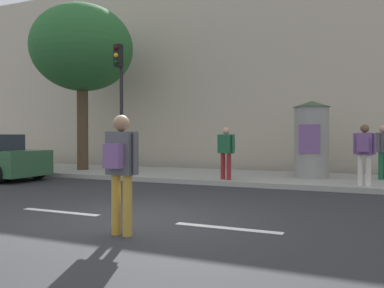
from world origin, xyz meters
name	(u,v)px	position (x,y,z in m)	size (l,w,h in m)	color
ground_plane	(136,219)	(0.00, 0.00, 0.00)	(80.00, 80.00, 0.00)	#2B2B2D
sidewalk_curb	(243,177)	(0.00, 7.00, 0.07)	(36.00, 4.00, 0.15)	#9E9B93
lane_markings	(136,219)	(0.00, 0.00, 0.00)	(25.80, 0.16, 0.01)	silver
building_backdrop	(273,76)	(0.00, 12.00, 4.26)	(36.00, 5.00, 8.52)	#B7A893
traffic_light	(120,88)	(-3.82, 5.24, 3.11)	(0.24, 0.45, 4.41)	black
poster_column	(311,139)	(2.22, 7.19, 1.41)	(1.19, 1.19, 2.48)	gray
street_tree	(82,49)	(-6.47, 6.60, 4.94)	(4.00, 4.00, 6.53)	#4C3826
pedestrian_with_backpack	(121,163)	(0.40, -1.08, 1.08)	(0.61, 0.41, 1.80)	#B78C33
pedestrian_near_pole	(364,149)	(3.78, 5.41, 1.13)	(0.57, 0.43, 1.65)	silver
pedestrian_in_red_top	(384,147)	(4.34, 7.37, 1.15)	(0.51, 0.55, 1.67)	#1E5938
pedestrian_with_bag	(226,148)	(-0.10, 5.47, 1.12)	(0.63, 0.51, 1.61)	maroon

